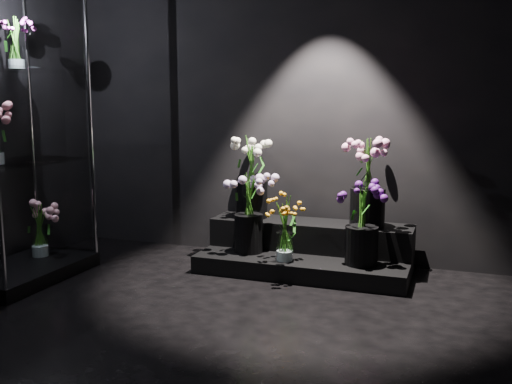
% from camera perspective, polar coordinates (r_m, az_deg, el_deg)
% --- Properties ---
extents(floor, '(4.00, 4.00, 0.00)m').
position_cam_1_polar(floor, '(3.46, -8.10, -14.43)').
color(floor, black).
rests_on(floor, ground).
extents(wall_back, '(4.00, 0.00, 4.00)m').
position_cam_1_polar(wall_back, '(5.02, 2.35, 9.36)').
color(wall_back, black).
rests_on(wall_back, floor).
extents(display_riser, '(1.69, 0.75, 0.38)m').
position_cam_1_polar(display_riser, '(4.76, 5.14, -5.79)').
color(display_riser, black).
rests_on(display_riser, floor).
extents(display_case, '(0.64, 1.07, 2.36)m').
position_cam_1_polar(display_case, '(4.67, -22.96, 5.99)').
color(display_case, black).
rests_on(display_case, floor).
extents(bouquet_orange_bells, '(0.27, 0.27, 0.52)m').
position_cam_1_polar(bouquet_orange_bells, '(4.42, 2.91, -3.55)').
color(bouquet_orange_bells, white).
rests_on(bouquet_orange_bells, display_riser).
extents(bouquet_lilac, '(0.47, 0.47, 0.65)m').
position_cam_1_polar(bouquet_lilac, '(4.66, -0.75, -1.48)').
color(bouquet_lilac, black).
rests_on(bouquet_lilac, display_riser).
extents(bouquet_purple, '(0.31, 0.31, 0.62)m').
position_cam_1_polar(bouquet_purple, '(4.38, 10.57, -2.97)').
color(bouquet_purple, black).
rests_on(bouquet_purple, display_riser).
extents(bouquet_cream_roses, '(0.44, 0.44, 0.71)m').
position_cam_1_polar(bouquet_cream_roses, '(4.89, -0.46, 2.12)').
color(bouquet_cream_roses, black).
rests_on(bouquet_cream_roses, display_riser).
extents(bouquet_pink_roses, '(0.44, 0.44, 0.71)m').
position_cam_1_polar(bouquet_pink_roses, '(4.62, 11.16, 1.31)').
color(bouquet_pink_roses, black).
rests_on(bouquet_pink_roses, display_riser).
extents(bouquet_case_magenta, '(0.31, 0.31, 0.38)m').
position_cam_1_polar(bouquet_case_magenta, '(4.82, -22.94, 13.58)').
color(bouquet_case_magenta, white).
rests_on(bouquet_case_magenta, display_case).
extents(bouquet_case_base_pink, '(0.31, 0.31, 0.44)m').
position_cam_1_polar(bouquet_case_base_pink, '(5.00, -20.89, -3.41)').
color(bouquet_case_base_pink, white).
rests_on(bouquet_case_base_pink, display_case).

